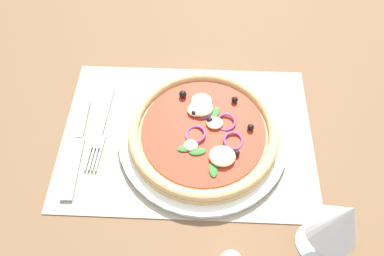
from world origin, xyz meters
The scene contains 7 objects.
ground_plane centered at (0.00, 0.00, -1.20)cm, with size 190.00×140.00×2.40cm, color brown.
placemat centered at (0.00, 0.00, 0.20)cm, with size 44.42×31.19×0.40cm, color #A39984.
plate centered at (-2.82, 0.57, 0.92)cm, with size 29.71×29.71×1.04cm, color silver.
pizza centered at (-2.87, 0.52, 2.53)cm, with size 26.22×26.22×2.67cm.
fork centered at (15.48, 0.07, 0.62)cm, with size 2.50×18.05×0.44cm.
knife centered at (18.99, 3.59, 0.65)cm, with size 2.31×20.04×0.62cm.
wine_glass centered at (-20.39, 18.30, 10.21)cm, with size 7.20×7.20×14.90cm.
Camera 1 is at (-2.22, 33.81, 54.77)cm, focal length 33.59 mm.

